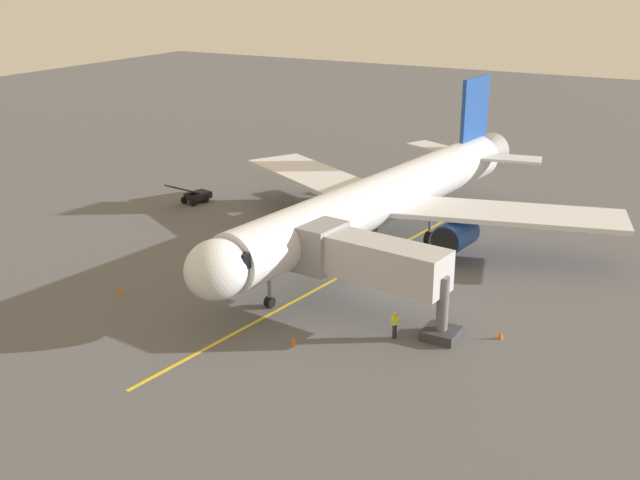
{
  "coord_description": "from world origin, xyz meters",
  "views": [
    {
      "loc": [
        -21.6,
        51.72,
        20.7
      ],
      "look_at": [
        2.72,
        8.05,
        3.0
      ],
      "focal_mm": 43.5,
      "sensor_mm": 36.0,
      "label": 1
    }
  ],
  "objects_px": {
    "ground_crew_wing_walker": "(295,255)",
    "airplane": "(384,198)",
    "safety_cone_nose_left": "(501,334)",
    "safety_cone_nose_right": "(119,291)",
    "jet_bridge": "(362,259)",
    "ground_crew_marshaller": "(395,324)",
    "belt_loader_near_nose": "(195,195)",
    "safety_cone_wing_port": "(294,340)"
  },
  "relations": [
    {
      "from": "airplane",
      "to": "ground_crew_marshaller",
      "type": "height_order",
      "value": "airplane"
    },
    {
      "from": "safety_cone_nose_left",
      "to": "safety_cone_nose_right",
      "type": "bearing_deg",
      "value": 14.0
    },
    {
      "from": "airplane",
      "to": "belt_loader_near_nose",
      "type": "relative_size",
      "value": 8.54
    },
    {
      "from": "jet_bridge",
      "to": "safety_cone_nose_left",
      "type": "relative_size",
      "value": 20.94
    },
    {
      "from": "safety_cone_nose_right",
      "to": "safety_cone_wing_port",
      "type": "height_order",
      "value": "same"
    },
    {
      "from": "safety_cone_nose_left",
      "to": "safety_cone_nose_right",
      "type": "relative_size",
      "value": 1.0
    },
    {
      "from": "safety_cone_wing_port",
      "to": "safety_cone_nose_left",
      "type": "bearing_deg",
      "value": -147.54
    },
    {
      "from": "ground_crew_marshaller",
      "to": "belt_loader_near_nose",
      "type": "relative_size",
      "value": 0.36
    },
    {
      "from": "safety_cone_nose_left",
      "to": "ground_crew_marshaller",
      "type": "bearing_deg",
      "value": 28.07
    },
    {
      "from": "ground_crew_wing_walker",
      "to": "safety_cone_nose_left",
      "type": "xyz_separation_m",
      "value": [
        -16.52,
        4.03,
        -0.61
      ]
    },
    {
      "from": "safety_cone_wing_port",
      "to": "jet_bridge",
      "type": "bearing_deg",
      "value": -106.03
    },
    {
      "from": "safety_cone_nose_left",
      "to": "safety_cone_nose_right",
      "type": "distance_m",
      "value": 24.87
    },
    {
      "from": "safety_cone_nose_left",
      "to": "safety_cone_nose_right",
      "type": "xyz_separation_m",
      "value": [
        24.13,
        6.01,
        0.0
      ]
    },
    {
      "from": "jet_bridge",
      "to": "ground_crew_marshaller",
      "type": "bearing_deg",
      "value": 148.28
    },
    {
      "from": "ground_crew_wing_walker",
      "to": "safety_cone_nose_left",
      "type": "bearing_deg",
      "value": 166.29
    },
    {
      "from": "ground_crew_wing_walker",
      "to": "safety_cone_nose_left",
      "type": "distance_m",
      "value": 17.02
    },
    {
      "from": "jet_bridge",
      "to": "safety_cone_nose_left",
      "type": "height_order",
      "value": "jet_bridge"
    },
    {
      "from": "ground_crew_wing_walker",
      "to": "airplane",
      "type": "bearing_deg",
      "value": -119.61
    },
    {
      "from": "jet_bridge",
      "to": "ground_crew_marshaller",
      "type": "relative_size",
      "value": 6.74
    },
    {
      "from": "belt_loader_near_nose",
      "to": "ground_crew_wing_walker",
      "type": "bearing_deg",
      "value": 149.84
    },
    {
      "from": "ground_crew_marshaller",
      "to": "safety_cone_nose_left",
      "type": "bearing_deg",
      "value": -151.93
    },
    {
      "from": "ground_crew_marshaller",
      "to": "safety_cone_wing_port",
      "type": "distance_m",
      "value": 6.01
    },
    {
      "from": "jet_bridge",
      "to": "safety_cone_nose_right",
      "type": "relative_size",
      "value": 20.94
    },
    {
      "from": "ground_crew_marshaller",
      "to": "safety_cone_nose_right",
      "type": "height_order",
      "value": "ground_crew_marshaller"
    },
    {
      "from": "airplane",
      "to": "ground_crew_wing_walker",
      "type": "bearing_deg",
      "value": 60.39
    },
    {
      "from": "safety_cone_nose_right",
      "to": "safety_cone_wing_port",
      "type": "bearing_deg",
      "value": 177.84
    },
    {
      "from": "jet_bridge",
      "to": "airplane",
      "type": "bearing_deg",
      "value": -71.55
    },
    {
      "from": "airplane",
      "to": "ground_crew_marshaller",
      "type": "distance_m",
      "value": 15.85
    },
    {
      "from": "jet_bridge",
      "to": "belt_loader_near_nose",
      "type": "distance_m",
      "value": 28.4
    },
    {
      "from": "ground_crew_wing_walker",
      "to": "safety_cone_nose_right",
      "type": "height_order",
      "value": "ground_crew_wing_walker"
    },
    {
      "from": "jet_bridge",
      "to": "safety_cone_nose_right",
      "type": "xyz_separation_m",
      "value": [
        15.45,
        5.04,
        -3.49
      ]
    },
    {
      "from": "airplane",
      "to": "safety_cone_wing_port",
      "type": "bearing_deg",
      "value": 97.7
    },
    {
      "from": "jet_bridge",
      "to": "safety_cone_nose_left",
      "type": "distance_m",
      "value": 9.4
    },
    {
      "from": "ground_crew_marshaller",
      "to": "ground_crew_wing_walker",
      "type": "bearing_deg",
      "value": -32.3
    },
    {
      "from": "belt_loader_near_nose",
      "to": "ground_crew_marshaller",
      "type": "bearing_deg",
      "value": 148.96
    },
    {
      "from": "ground_crew_marshaller",
      "to": "ground_crew_wing_walker",
      "type": "height_order",
      "value": "same"
    },
    {
      "from": "ground_crew_wing_walker",
      "to": "safety_cone_nose_left",
      "type": "height_order",
      "value": "ground_crew_wing_walker"
    },
    {
      "from": "ground_crew_wing_walker",
      "to": "safety_cone_nose_left",
      "type": "relative_size",
      "value": 3.11
    },
    {
      "from": "airplane",
      "to": "jet_bridge",
      "type": "xyz_separation_m",
      "value": [
        -3.95,
        11.85,
        -0.24
      ]
    },
    {
      "from": "belt_loader_near_nose",
      "to": "safety_cone_nose_left",
      "type": "bearing_deg",
      "value": 157.62
    },
    {
      "from": "safety_cone_nose_left",
      "to": "safety_cone_nose_right",
      "type": "height_order",
      "value": "same"
    },
    {
      "from": "jet_bridge",
      "to": "ground_crew_wing_walker",
      "type": "xyz_separation_m",
      "value": [
        7.84,
        -5.0,
        -2.88
      ]
    }
  ]
}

